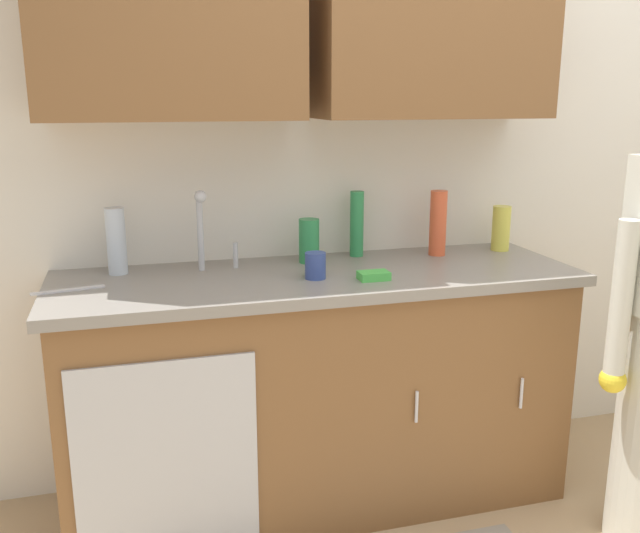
{
  "coord_description": "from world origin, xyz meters",
  "views": [
    {
      "loc": [
        -1.21,
        -1.7,
        1.58
      ],
      "look_at": [
        -0.58,
        0.55,
        1.0
      ],
      "focal_mm": 38.32,
      "sensor_mm": 36.0,
      "label": 1
    }
  ],
  "objects_px": {
    "bottle_water_short": "(501,228)",
    "bottle_cleaner_spray": "(309,241)",
    "bottle_soap": "(438,223)",
    "cup_by_sink": "(315,266)",
    "sponge": "(374,276)",
    "bottle_water_tall": "(357,224)",
    "knife_on_counter": "(68,290)",
    "bottle_dish_liquid": "(116,241)",
    "sink": "(217,282)"
  },
  "relations": [
    {
      "from": "bottle_water_short",
      "to": "bottle_cleaner_spray",
      "type": "xyz_separation_m",
      "value": [
        -0.85,
        0.01,
        -0.01
      ]
    },
    {
      "from": "bottle_water_short",
      "to": "bottle_soap",
      "type": "distance_m",
      "value": 0.3
    },
    {
      "from": "bottle_water_short",
      "to": "bottle_soap",
      "type": "relative_size",
      "value": 0.71
    },
    {
      "from": "bottle_soap",
      "to": "cup_by_sink",
      "type": "distance_m",
      "value": 0.64
    },
    {
      "from": "cup_by_sink",
      "to": "sponge",
      "type": "height_order",
      "value": "cup_by_sink"
    },
    {
      "from": "bottle_water_tall",
      "to": "sponge",
      "type": "xyz_separation_m",
      "value": [
        -0.06,
        -0.38,
        -0.12
      ]
    },
    {
      "from": "bottle_water_tall",
      "to": "knife_on_counter",
      "type": "xyz_separation_m",
      "value": [
        -1.11,
        -0.23,
        -0.13
      ]
    },
    {
      "from": "bottle_cleaner_spray",
      "to": "knife_on_counter",
      "type": "relative_size",
      "value": 0.73
    },
    {
      "from": "bottle_dish_liquid",
      "to": "bottle_cleaner_spray",
      "type": "xyz_separation_m",
      "value": [
        0.73,
        -0.02,
        -0.04
      ]
    },
    {
      "from": "bottle_soap",
      "to": "bottle_water_short",
      "type": "bearing_deg",
      "value": 1.78
    },
    {
      "from": "sink",
      "to": "bottle_soap",
      "type": "xyz_separation_m",
      "value": [
        0.93,
        0.14,
        0.15
      ]
    },
    {
      "from": "bottle_soap",
      "to": "sponge",
      "type": "distance_m",
      "value": 0.51
    },
    {
      "from": "sink",
      "to": "bottle_dish_liquid",
      "type": "distance_m",
      "value": 0.41
    },
    {
      "from": "bottle_dish_liquid",
      "to": "bottle_cleaner_spray",
      "type": "distance_m",
      "value": 0.73
    },
    {
      "from": "bottle_cleaner_spray",
      "to": "cup_by_sink",
      "type": "distance_m",
      "value": 0.25
    },
    {
      "from": "bottle_cleaner_spray",
      "to": "bottle_dish_liquid",
      "type": "bearing_deg",
      "value": 178.65
    },
    {
      "from": "sink",
      "to": "bottle_soap",
      "type": "relative_size",
      "value": 1.86
    },
    {
      "from": "bottle_water_tall",
      "to": "bottle_cleaner_spray",
      "type": "xyz_separation_m",
      "value": [
        -0.22,
        -0.06,
        -0.05
      ]
    },
    {
      "from": "bottle_dish_liquid",
      "to": "sponge",
      "type": "distance_m",
      "value": 0.96
    },
    {
      "from": "bottle_water_short",
      "to": "knife_on_counter",
      "type": "relative_size",
      "value": 0.8
    },
    {
      "from": "knife_on_counter",
      "to": "sponge",
      "type": "xyz_separation_m",
      "value": [
        1.05,
        -0.14,
        0.01
      ]
    },
    {
      "from": "bottle_cleaner_spray",
      "to": "cup_by_sink",
      "type": "relative_size",
      "value": 1.82
    },
    {
      "from": "bottle_water_short",
      "to": "bottle_soap",
      "type": "bearing_deg",
      "value": -178.22
    },
    {
      "from": "bottle_dish_liquid",
      "to": "sponge",
      "type": "relative_size",
      "value": 2.26
    },
    {
      "from": "sink",
      "to": "bottle_cleaner_spray",
      "type": "xyz_separation_m",
      "value": [
        0.39,
        0.15,
        0.1
      ]
    },
    {
      "from": "cup_by_sink",
      "to": "knife_on_counter",
      "type": "distance_m",
      "value": 0.86
    },
    {
      "from": "sink",
      "to": "bottle_soap",
      "type": "height_order",
      "value": "sink"
    },
    {
      "from": "bottle_water_tall",
      "to": "sink",
      "type": "bearing_deg",
      "value": -160.77
    },
    {
      "from": "sink",
      "to": "bottle_water_tall",
      "type": "height_order",
      "value": "sink"
    },
    {
      "from": "knife_on_counter",
      "to": "sponge",
      "type": "bearing_deg",
      "value": -19.13
    },
    {
      "from": "sink",
      "to": "bottle_water_short",
      "type": "bearing_deg",
      "value": 6.86
    },
    {
      "from": "bottle_soap",
      "to": "sponge",
      "type": "relative_size",
      "value": 2.44
    },
    {
      "from": "bottle_water_tall",
      "to": "bottle_cleaner_spray",
      "type": "relative_size",
      "value": 1.54
    },
    {
      "from": "bottle_soap",
      "to": "sponge",
      "type": "xyz_separation_m",
      "value": [
        -0.39,
        -0.31,
        -0.12
      ]
    },
    {
      "from": "sink",
      "to": "bottle_dish_liquid",
      "type": "relative_size",
      "value": 2.01
    },
    {
      "from": "bottle_water_short",
      "to": "bottle_water_tall",
      "type": "distance_m",
      "value": 0.63
    },
    {
      "from": "sink",
      "to": "bottle_water_tall",
      "type": "distance_m",
      "value": 0.66
    },
    {
      "from": "sink",
      "to": "bottle_dish_liquid",
      "type": "bearing_deg",
      "value": 153.6
    },
    {
      "from": "bottle_soap",
      "to": "knife_on_counter",
      "type": "distance_m",
      "value": 1.46
    },
    {
      "from": "sink",
      "to": "knife_on_counter",
      "type": "bearing_deg",
      "value": -177.32
    },
    {
      "from": "bottle_dish_liquid",
      "to": "bottle_water_tall",
      "type": "bearing_deg",
      "value": 2.41
    },
    {
      "from": "sink",
      "to": "bottle_cleaner_spray",
      "type": "relative_size",
      "value": 2.86
    },
    {
      "from": "bottle_dish_liquid",
      "to": "sponge",
      "type": "bearing_deg",
      "value": -20.81
    },
    {
      "from": "sink",
      "to": "cup_by_sink",
      "type": "xyz_separation_m",
      "value": [
        0.35,
        -0.09,
        0.06
      ]
    },
    {
      "from": "sink",
      "to": "bottle_water_short",
      "type": "xyz_separation_m",
      "value": [
        1.23,
        0.15,
        0.11
      ]
    },
    {
      "from": "bottle_water_short",
      "to": "sponge",
      "type": "bearing_deg",
      "value": -155.49
    },
    {
      "from": "knife_on_counter",
      "to": "bottle_dish_liquid",
      "type": "bearing_deg",
      "value": 38.4
    },
    {
      "from": "bottle_soap",
      "to": "knife_on_counter",
      "type": "relative_size",
      "value": 1.12
    },
    {
      "from": "bottle_water_short",
      "to": "sponge",
      "type": "distance_m",
      "value": 0.76
    },
    {
      "from": "bottle_water_short",
      "to": "bottle_dish_liquid",
      "type": "relative_size",
      "value": 0.77
    }
  ]
}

